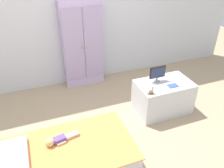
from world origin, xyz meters
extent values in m
cube|color=tan|center=(0.00, 0.00, -0.01)|extent=(10.00, 10.00, 0.02)
cube|color=silver|center=(0.00, 1.57, 1.35)|extent=(6.40, 0.05, 2.70)
cube|color=beige|center=(-0.54, -0.33, 0.06)|extent=(1.49, 0.86, 0.12)
cube|color=silver|center=(-0.54, -0.33, 0.19)|extent=(1.45, 0.82, 0.15)
cube|color=#EA934C|center=(-0.54, -0.33, 0.27)|extent=(1.48, 0.85, 0.02)
cube|color=silver|center=(-1.08, -0.33, 0.31)|extent=(0.32, 0.61, 0.06)
cube|color=#6B4CB2|center=(-0.58, -0.19, 0.31)|extent=(0.14, 0.10, 0.06)
cube|color=#DBB293|center=(-0.44, -0.14, 0.30)|extent=(0.16, 0.07, 0.04)
cube|color=#DBB293|center=(-0.43, -0.18, 0.30)|extent=(0.16, 0.07, 0.04)
cube|color=#DBB293|center=(-0.59, -0.14, 0.29)|extent=(0.10, 0.05, 0.03)
cube|color=#DBB293|center=(-0.57, -0.24, 0.29)|extent=(0.10, 0.05, 0.03)
sphere|color=#DBB293|center=(-0.68, -0.21, 0.32)|extent=(0.09, 0.09, 0.09)
sphere|color=#E0C67F|center=(-0.69, -0.21, 0.33)|extent=(0.10, 0.10, 0.10)
cube|color=silver|center=(0.13, 1.42, 0.73)|extent=(0.67, 0.21, 1.47)
cube|color=#AF9DC9|center=(-0.04, 1.31, 0.77)|extent=(0.31, 0.02, 1.20)
cube|color=#AF9DC9|center=(0.30, 1.31, 0.77)|extent=(0.31, 0.02, 1.20)
sphere|color=gold|center=(0.09, 1.29, 0.73)|extent=(0.02, 0.02, 0.02)
sphere|color=gold|center=(0.17, 1.29, 0.73)|extent=(0.02, 0.02, 0.02)
cube|color=silver|center=(1.00, 0.21, 0.24)|extent=(0.80, 0.50, 0.48)
cylinder|color=#99999E|center=(0.92, 0.29, 0.49)|extent=(0.10, 0.10, 0.01)
cylinder|color=#99999E|center=(0.92, 0.29, 0.52)|extent=(0.02, 0.02, 0.05)
cube|color=black|center=(0.92, 0.29, 0.63)|extent=(0.24, 0.02, 0.17)
cube|color=#28334C|center=(0.92, 0.28, 0.63)|extent=(0.22, 0.01, 0.15)
cube|color=#8E6642|center=(0.68, 0.04, 0.49)|extent=(0.09, 0.01, 0.01)
cube|color=#8E6642|center=(0.68, 0.02, 0.49)|extent=(0.09, 0.01, 0.01)
cube|color=tan|center=(0.68, 0.03, 0.53)|extent=(0.06, 0.03, 0.03)
cylinder|color=tan|center=(0.70, 0.04, 0.50)|extent=(0.01, 0.01, 0.02)
cylinder|color=tan|center=(0.70, 0.02, 0.50)|extent=(0.01, 0.01, 0.02)
cylinder|color=tan|center=(0.66, 0.04, 0.50)|extent=(0.01, 0.01, 0.02)
cylinder|color=tan|center=(0.66, 0.02, 0.50)|extent=(0.01, 0.01, 0.02)
cylinder|color=tan|center=(0.70, 0.03, 0.56)|extent=(0.02, 0.02, 0.02)
sphere|color=tan|center=(0.70, 0.03, 0.57)|extent=(0.03, 0.03, 0.03)
cube|color=blue|center=(1.06, 0.09, 0.49)|extent=(0.14, 0.09, 0.01)
camera|label=1|loc=(-0.70, -2.13, 2.16)|focal=36.65mm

